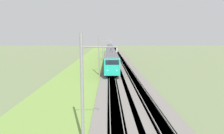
% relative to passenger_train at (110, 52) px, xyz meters
% --- Properties ---
extents(ballast_main, '(240.00, 4.40, 0.30)m').
position_rel_passenger_train_xyz_m(ballast_main, '(-21.69, 0.00, -2.26)').
color(ballast_main, slate).
rests_on(ballast_main, ground).
extents(ballast_adjacent, '(240.00, 4.40, 0.30)m').
position_rel_passenger_train_xyz_m(ballast_adjacent, '(-21.69, -3.84, -2.26)').
color(ballast_adjacent, slate).
rests_on(ballast_adjacent, ground).
extents(track_main, '(240.00, 1.57, 0.45)m').
position_rel_passenger_train_xyz_m(track_main, '(-21.69, 0.00, -2.25)').
color(track_main, '#4C4238').
rests_on(track_main, ground).
extents(track_adjacent, '(240.00, 1.57, 0.45)m').
position_rel_passenger_train_xyz_m(track_adjacent, '(-21.69, -3.84, -2.25)').
color(track_adjacent, '#4C4238').
rests_on(track_adjacent, ground).
extents(grass_verge, '(240.00, 8.79, 0.12)m').
position_rel_passenger_train_xyz_m(grass_verge, '(-21.69, 6.59, -2.35)').
color(grass_verge, olive).
rests_on(grass_verge, ground).
extents(passenger_train, '(81.88, 2.96, 5.14)m').
position_rel_passenger_train_xyz_m(passenger_train, '(0.00, 0.00, 0.00)').
color(passenger_train, '#19A88E').
rests_on(passenger_train, ground).
extents(catenary_mast_near, '(0.22, 2.56, 7.89)m').
position_rel_passenger_train_xyz_m(catenary_mast_near, '(-63.79, 2.44, 1.67)').
color(catenary_mast_near, slate).
rests_on(catenary_mast_near, ground).
extents(catenary_mast_mid, '(0.22, 2.56, 7.87)m').
position_rel_passenger_train_xyz_m(catenary_mast_mid, '(-35.33, 2.44, 1.66)').
color(catenary_mast_mid, slate).
rests_on(catenary_mast_mid, ground).
extents(catenary_mast_far, '(0.22, 2.56, 7.97)m').
position_rel_passenger_train_xyz_m(catenary_mast_far, '(-6.88, 2.44, 1.71)').
color(catenary_mast_far, slate).
rests_on(catenary_mast_far, ground).
extents(catenary_mast_distant, '(0.22, 2.56, 7.53)m').
position_rel_passenger_train_xyz_m(catenary_mast_distant, '(21.58, 2.44, 1.49)').
color(catenary_mast_distant, slate).
rests_on(catenary_mast_distant, ground).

